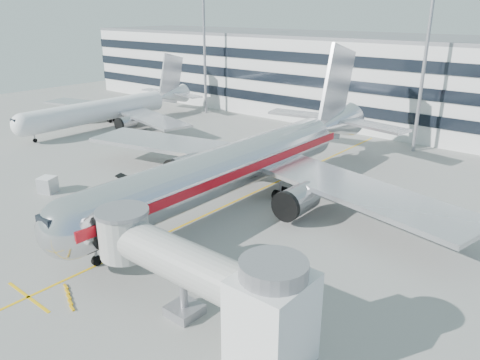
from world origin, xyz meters
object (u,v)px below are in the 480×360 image
Objects in this scene: main_jet at (246,161)px; ramp_worker at (70,207)px; baggage_tug at (89,209)px; cargo_container_right at (105,195)px; cargo_container_left at (48,185)px; belt_loader at (132,190)px; cargo_container_front at (91,204)px.

ramp_worker is (-10.77, -15.52, -3.34)m from main_jet.
baggage_tug reaches higher than cargo_container_right.
baggage_tug is 9.96m from cargo_container_left.
baggage_tug reaches higher than ramp_worker.
cargo_container_left is (-8.20, -5.75, 0.28)m from belt_loader.
cargo_container_front is at bearing 141.01° from baggage_tug.
baggage_tug is 1.38× the size of cargo_container_front.
cargo_container_left reaches higher than cargo_container_right.
baggage_tug is 1.26× the size of cargo_container_left.
main_jet is 16.02m from cargo_container_right.
main_jet is 17.57× the size of baggage_tug.
cargo_container_right is (7.53, 2.58, -0.10)m from cargo_container_left.
main_jet reaches higher than cargo_container_front.
cargo_container_left is at bearing 174.49° from baggage_tug.
main_jet is at bearing 37.28° from belt_loader.
baggage_tug is 4.26m from cargo_container_right.
belt_loader is 10.02m from cargo_container_left.
cargo_container_front is at bearing -84.66° from belt_loader.
ramp_worker is at bearing -156.47° from baggage_tug.
cargo_container_front is at bearing -65.04° from cargo_container_right.
baggage_tug is (1.71, -6.70, 0.27)m from belt_loader.
main_jet reaches higher than ramp_worker.
cargo_container_right is 2.85m from cargo_container_front.
cargo_container_right is 1.03× the size of ramp_worker.
cargo_container_front is (-1.17, 0.95, -0.02)m from baggage_tug.
main_jet is 13.54m from belt_loader.
baggage_tug is (-8.68, -14.62, -3.31)m from main_jet.
cargo_container_front reaches higher than cargo_container_right.
main_jet is at bearing 45.06° from cargo_container_right.
baggage_tug is at bearing -4.82° from ramp_worker.
belt_loader is 2.36× the size of cargo_container_front.
main_jet is at bearing 59.29° from baggage_tug.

